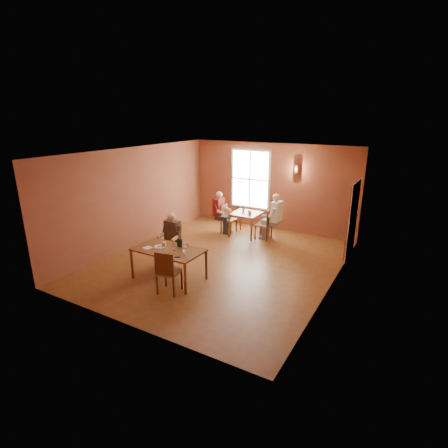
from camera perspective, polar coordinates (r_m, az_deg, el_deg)
The scene contains 29 objects.
ground at distance 9.74m, azimuth -0.59°, elevation -6.21°, with size 6.00×7.00×0.01m, color brown.
wall_back at distance 12.30m, azimuth 7.74°, elevation 6.03°, with size 6.00×0.04×3.00m, color brown.
wall_front at distance 6.62m, azimuth -16.25°, elevation -4.67°, with size 6.00×0.04×3.00m, color brown.
wall_left at distance 11.03m, azimuth -14.21°, elevation 4.31°, with size 0.04×7.00×3.00m, color brown.
wall_right at distance 8.19m, azimuth 17.76°, elevation -0.53°, with size 0.04×7.00×3.00m, color brown.
ceiling at distance 8.96m, azimuth -0.65°, elevation 11.63°, with size 6.00×7.00×0.04m, color white.
window at distance 12.54m, azimuth 4.29°, elevation 7.29°, with size 1.36×0.10×1.96m, color white.
door at distance 10.50m, azimuth 20.02°, elevation 0.58°, with size 0.12×1.04×2.10m, color maroon.
wall_sconce at distance 11.78m, azimuth 11.78°, elevation 8.78°, with size 0.16×0.16×0.28m, color brown.
main_table at distance 8.74m, azimuth -8.97°, elevation -6.48°, with size 1.70×0.96×0.80m, color brown, non-canonical shape.
chair_diner_main at distance 9.47m, azimuth -8.91°, elevation -4.07°, with size 0.42×0.42×0.94m, color #3B1E0E, non-canonical shape.
diner_main at distance 9.37m, azimuth -9.08°, elevation -2.92°, with size 0.55×0.55×1.36m, color black, non-canonical shape.
chair_empty at distance 8.08m, azimuth -8.94°, elevation -7.61°, with size 0.46×0.46×1.03m, color brown, non-canonical shape.
plate_food at distance 8.73m, azimuth -10.43°, elevation -3.64°, with size 0.28×0.28×0.04m, color white.
sandwich at distance 8.71m, azimuth -9.73°, elevation -3.38°, with size 0.09×0.08×0.11m, color tan.
goblet_a at distance 8.35m, azimuth -6.07°, elevation -3.80°, with size 0.08×0.08×0.20m, color white, non-canonical shape.
goblet_b at distance 8.09m, azimuth -6.44°, elevation -4.59°, with size 0.08×0.08×0.19m, color white, non-canonical shape.
goblet_c at distance 8.25m, azimuth -8.10°, elevation -4.17°, with size 0.08×0.08×0.20m, color white, non-canonical shape.
menu_stand at distance 8.61m, azimuth -7.26°, elevation -3.16°, with size 0.12×0.06×0.21m, color black.
knife at distance 8.45m, azimuth -10.32°, elevation -4.46°, with size 0.21×0.02×0.00m, color silver.
napkin at distance 8.75m, azimuth -12.38°, elevation -3.81°, with size 0.18×0.18×0.01m, color white.
sunglasses at distance 8.07m, azimuth -7.56°, elevation -5.37°, with size 0.12×0.04×0.02m, color black.
second_table at distance 11.70m, azimuth 3.57°, elevation -0.04°, with size 0.90×0.90×0.79m, color brown, non-canonical shape.
chair_diner_white at distance 11.41m, azimuth 6.50°, elevation -0.00°, with size 0.45×0.45×1.01m, color brown, non-canonical shape.
diner_white at distance 11.33m, azimuth 6.68°, elevation 1.11°, with size 0.59×0.59×1.48m, color silver, non-canonical shape.
chair_diner_maroon at distance 11.96m, azimuth 0.79°, elevation 0.84°, with size 0.43×0.43×0.97m, color #5A3412, non-canonical shape.
diner_maroon at distance 11.92m, azimuth 0.67°, elevation 1.80°, with size 0.55×0.55×1.38m, color #591216, non-canonical shape.
cup_a at distance 11.44m, azimuth 4.23°, elevation 1.86°, with size 0.13×0.13×0.10m, color silver.
cup_b at distance 11.73m, azimuth 3.18°, elevation 2.30°, with size 0.11×0.11×0.11m, color silver.
Camera 1 is at (4.54, -7.67, 3.93)m, focal length 28.00 mm.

